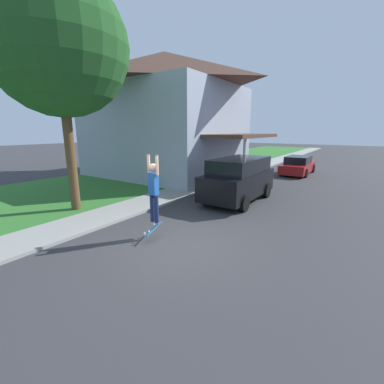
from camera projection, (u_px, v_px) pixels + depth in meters
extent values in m
plane|color=#333335|center=(173.00, 244.00, 7.43)|extent=(120.00, 120.00, 0.00)
cube|color=#2D6B28|center=(134.00, 180.00, 16.62)|extent=(10.00, 80.00, 0.08)
cube|color=gray|center=(189.00, 189.00, 14.21)|extent=(1.80, 80.00, 0.10)
cube|color=#99A3B2|center=(166.00, 132.00, 18.42)|extent=(9.46, 8.04, 5.97)
pyramid|color=#4C3328|center=(164.00, 70.00, 17.45)|extent=(10.26, 8.84, 2.29)
cube|color=#4C3328|center=(241.00, 136.00, 15.27)|extent=(2.60, 5.63, 0.20)
cylinder|color=silver|center=(244.00, 165.00, 13.40)|extent=(0.16, 0.16, 2.70)
cylinder|color=brown|center=(70.00, 151.00, 9.91)|extent=(0.36, 0.36, 4.67)
sphere|color=#1E4C1E|center=(58.00, 46.00, 9.04)|extent=(4.92, 4.92, 4.92)
cube|color=black|center=(238.00, 184.00, 11.79)|extent=(1.86, 4.43, 1.05)
cube|color=black|center=(240.00, 165.00, 11.68)|extent=(1.71, 3.46, 0.63)
cylinder|color=black|center=(233.00, 186.00, 13.49)|extent=(0.24, 0.69, 0.69)
cylinder|color=black|center=(266.00, 190.00, 12.51)|extent=(0.24, 0.69, 0.69)
cylinder|color=black|center=(206.00, 197.00, 11.28)|extent=(0.24, 0.69, 0.69)
cylinder|color=black|center=(244.00, 203.00, 10.31)|extent=(0.24, 0.69, 0.69)
cube|color=maroon|center=(298.00, 167.00, 19.26)|extent=(1.73, 4.59, 0.63)
cube|color=black|center=(298.00, 160.00, 19.03)|extent=(1.52, 2.39, 0.53)
cylinder|color=black|center=(291.00, 167.00, 20.87)|extent=(0.20, 0.61, 0.61)
cylinder|color=black|center=(313.00, 168.00, 19.95)|extent=(0.20, 0.61, 0.61)
cylinder|color=black|center=(281.00, 171.00, 18.65)|extent=(0.20, 0.61, 0.61)
cylinder|color=black|center=(306.00, 173.00, 17.74)|extent=(0.20, 0.61, 0.61)
cylinder|color=#192347|center=(152.00, 208.00, 7.71)|extent=(0.13, 0.13, 0.85)
cylinder|color=#192347|center=(156.00, 209.00, 7.62)|extent=(0.13, 0.13, 0.85)
cube|color=#1E4C93|center=(153.00, 184.00, 7.49)|extent=(0.25, 0.20, 0.65)
sphere|color=tan|center=(153.00, 168.00, 7.38)|extent=(0.23, 0.23, 0.23)
cylinder|color=tan|center=(149.00, 164.00, 7.45)|extent=(0.09, 0.09, 0.58)
cylinder|color=tan|center=(157.00, 165.00, 7.27)|extent=(0.09, 0.09, 0.58)
cube|color=#236B99|center=(153.00, 229.00, 7.65)|extent=(0.30, 0.78, 0.31)
cylinder|color=silver|center=(158.00, 222.00, 7.78)|extent=(0.03, 0.06, 0.06)
cylinder|color=silver|center=(154.00, 224.00, 7.90)|extent=(0.03, 0.06, 0.06)
cylinder|color=silver|center=(149.00, 231.00, 7.38)|extent=(0.03, 0.06, 0.06)
cylinder|color=silver|center=(145.00, 233.00, 7.50)|extent=(0.03, 0.06, 0.06)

